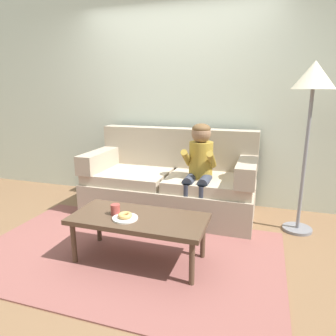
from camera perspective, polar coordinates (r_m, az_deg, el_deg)
The scene contains 10 objects.
ground at distance 3.10m, azimuth -5.69°, elevation -13.49°, with size 10.00×10.00×0.00m, color brown.
wall_back at distance 4.06m, azimuth 1.87°, elevation 13.69°, with size 8.00×0.10×2.80m, color beige.
area_rug at distance 2.90m, azimuth -7.72°, elevation -15.53°, with size 2.72×1.69×0.01m, color brown.
couch at distance 3.68m, azimuth 0.53°, elevation -2.91°, with size 1.97×0.90×0.99m.
coffee_table at distance 2.62m, azimuth -5.50°, elevation -9.87°, with size 1.15×0.53×0.41m.
person_child at distance 3.31m, azimuth 5.88°, elevation 0.74°, with size 0.34×0.58×1.10m.
plate at distance 2.57m, azimuth -8.01°, elevation -9.28°, with size 0.21×0.21×0.01m, color white.
donut at distance 2.56m, azimuth -8.03°, elevation -8.77°, with size 0.12×0.12×0.04m, color tan.
mug at distance 2.66m, azimuth -9.82°, elevation -7.65°, with size 0.08×0.08×0.09m, color #993D38.
floor_lamp at distance 3.28m, azimuth 25.47°, elevation 13.24°, with size 0.40×0.40×1.71m.
Camera 1 is at (1.12, -2.51, 1.44)m, focal length 32.58 mm.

